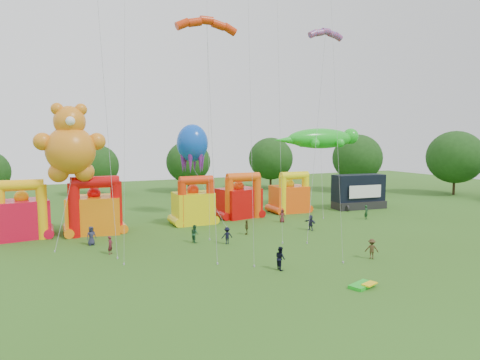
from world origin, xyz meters
name	(u,v)px	position (x,y,z in m)	size (l,w,h in m)	color
ground	(330,302)	(0.00, 0.00, 0.00)	(160.00, 160.00, 0.00)	#305718
tree_ring	(311,204)	(-1.18, 0.61, 6.26)	(123.08, 125.17, 12.07)	#352314
bouncy_castle_0	(22,216)	(-18.59, 26.97, 2.34)	(5.33, 4.51, 6.15)	red
bouncy_castle_1	(95,211)	(-11.57, 26.49, 2.38)	(6.14, 5.27, 6.28)	orange
bouncy_castle_2	(194,205)	(-0.31, 26.78, 2.25)	(4.46, 3.59, 5.86)	yellow
bouncy_castle_3	(240,200)	(6.41, 28.40, 2.24)	(5.67, 4.93, 5.88)	#C00909
bouncy_castle_4	(290,196)	(14.30, 29.01, 2.18)	(4.91, 4.07, 5.70)	#FE520D
stage_trailer	(359,192)	(24.99, 27.60, 2.39)	(7.84, 3.50, 4.97)	black
teddy_bear_kite	(69,164)	(-14.09, 24.04, 7.66)	(6.84, 7.44, 13.81)	orange
gecko_kite	(322,167)	(18.72, 27.97, 6.14)	(14.22, 10.05, 11.72)	green
octopus_kite	(199,167)	(1.61, 30.27, 6.56)	(4.09, 11.26, 12.11)	blue
parafoil_kites	(272,120)	(4.33, 15.84, 11.98)	(27.49, 10.76, 31.82)	red
diamond_kites	(237,59)	(0.37, 15.51, 17.52)	(19.19, 18.54, 40.04)	red
folded_kite_bundle	(363,285)	(3.65, 1.25, 0.14)	(2.22, 1.62, 0.31)	green
spectator_0	(91,236)	(-12.45, 21.07, 0.91)	(0.89, 0.58, 1.83)	#24253C
spectator_1	(110,245)	(-11.20, 17.10, 0.81)	(0.59, 0.39, 1.62)	#531722
spectator_2	(195,234)	(-3.06, 18.04, 0.88)	(0.85, 0.67, 1.76)	#1C462A
spectator_3	(227,236)	(-0.39, 16.16, 0.83)	(1.07, 0.62, 1.66)	black
spectator_4	(247,227)	(3.08, 19.11, 0.77)	(0.90, 0.38, 1.54)	#403B19
spectator_5	(311,223)	(10.47, 18.07, 0.86)	(1.60, 0.51, 1.72)	#272741
spectator_6	(282,216)	(9.79, 23.22, 0.79)	(0.78, 0.51, 1.59)	#53171A
spectator_7	(366,212)	(20.43, 20.55, 0.91)	(0.66, 0.43, 1.81)	#173B1D
spectator_8	(280,258)	(0.36, 7.02, 0.92)	(0.89, 0.70, 1.84)	black
spectator_9	(372,249)	(8.95, 6.44, 0.87)	(1.12, 0.64, 1.73)	#42301A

